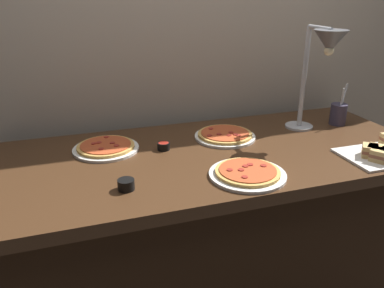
{
  "coord_description": "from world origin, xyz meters",
  "views": [
    {
      "loc": [
        -0.61,
        -1.48,
        1.44
      ],
      "look_at": [
        -0.12,
        0.0,
        0.81
      ],
      "focal_mm": 36.64,
      "sensor_mm": 36.0,
      "label": 1
    }
  ],
  "objects_px": {
    "heat_lamp": "(324,53)",
    "sauce_cup_far": "(126,184)",
    "pizza_plate_raised_stand": "(247,173)",
    "pizza_plate_center": "(106,147)",
    "sauce_cup_near": "(164,146)",
    "pizza_plate_front": "(225,135)",
    "utensil_holder": "(338,114)"
  },
  "relations": [
    {
      "from": "sauce_cup_near",
      "to": "sauce_cup_far",
      "type": "distance_m",
      "value": 0.39
    },
    {
      "from": "pizza_plate_center",
      "to": "sauce_cup_near",
      "type": "xyz_separation_m",
      "value": [
        0.25,
        -0.07,
        0.01
      ]
    },
    {
      "from": "sauce_cup_far",
      "to": "utensil_holder",
      "type": "distance_m",
      "value": 1.24
    },
    {
      "from": "pizza_plate_front",
      "to": "utensil_holder",
      "type": "bearing_deg",
      "value": 0.15
    },
    {
      "from": "heat_lamp",
      "to": "sauce_cup_far",
      "type": "height_order",
      "value": "heat_lamp"
    },
    {
      "from": "sauce_cup_far",
      "to": "utensil_holder",
      "type": "relative_size",
      "value": 0.28
    },
    {
      "from": "pizza_plate_center",
      "to": "sauce_cup_far",
      "type": "xyz_separation_m",
      "value": [
        0.03,
        -0.39,
        0.01
      ]
    },
    {
      "from": "pizza_plate_front",
      "to": "pizza_plate_center",
      "type": "xyz_separation_m",
      "value": [
        -0.56,
        0.03,
        -0.0
      ]
    },
    {
      "from": "heat_lamp",
      "to": "sauce_cup_far",
      "type": "distance_m",
      "value": 1.07
    },
    {
      "from": "pizza_plate_raised_stand",
      "to": "sauce_cup_far",
      "type": "xyz_separation_m",
      "value": [
        -0.46,
        0.04,
        0.01
      ]
    },
    {
      "from": "pizza_plate_center",
      "to": "sauce_cup_far",
      "type": "distance_m",
      "value": 0.4
    },
    {
      "from": "heat_lamp",
      "to": "pizza_plate_front",
      "type": "height_order",
      "value": "heat_lamp"
    },
    {
      "from": "pizza_plate_front",
      "to": "pizza_plate_center",
      "type": "height_order",
      "value": "same"
    },
    {
      "from": "sauce_cup_near",
      "to": "utensil_holder",
      "type": "bearing_deg",
      "value": 3.0
    },
    {
      "from": "pizza_plate_raised_stand",
      "to": "heat_lamp",
      "type": "bearing_deg",
      "value": 30.56
    },
    {
      "from": "sauce_cup_near",
      "to": "pizza_plate_front",
      "type": "bearing_deg",
      "value": 8.73
    },
    {
      "from": "heat_lamp",
      "to": "utensil_holder",
      "type": "relative_size",
      "value": 2.38
    },
    {
      "from": "pizza_plate_raised_stand",
      "to": "utensil_holder",
      "type": "relative_size",
      "value": 1.38
    },
    {
      "from": "heat_lamp",
      "to": "sauce_cup_far",
      "type": "relative_size",
      "value": 8.39
    },
    {
      "from": "utensil_holder",
      "to": "sauce_cup_near",
      "type": "bearing_deg",
      "value": -177.0
    },
    {
      "from": "pizza_plate_front",
      "to": "utensil_holder",
      "type": "distance_m",
      "value": 0.65
    },
    {
      "from": "sauce_cup_near",
      "to": "utensil_holder",
      "type": "distance_m",
      "value": 0.96
    },
    {
      "from": "pizza_plate_center",
      "to": "utensil_holder",
      "type": "xyz_separation_m",
      "value": [
        1.21,
        -0.02,
        0.05
      ]
    },
    {
      "from": "sauce_cup_far",
      "to": "utensil_holder",
      "type": "bearing_deg",
      "value": 17.37
    },
    {
      "from": "sauce_cup_near",
      "to": "pizza_plate_center",
      "type": "bearing_deg",
      "value": 163.1
    },
    {
      "from": "utensil_holder",
      "to": "pizza_plate_front",
      "type": "bearing_deg",
      "value": -179.85
    },
    {
      "from": "pizza_plate_front",
      "to": "utensil_holder",
      "type": "height_order",
      "value": "utensil_holder"
    },
    {
      "from": "heat_lamp",
      "to": "utensil_holder",
      "type": "xyz_separation_m",
      "value": [
        0.22,
        0.11,
        -0.34
      ]
    },
    {
      "from": "heat_lamp",
      "to": "pizza_plate_raised_stand",
      "type": "xyz_separation_m",
      "value": [
        -0.5,
        -0.3,
        -0.39
      ]
    },
    {
      "from": "heat_lamp",
      "to": "pizza_plate_raised_stand",
      "type": "height_order",
      "value": "heat_lamp"
    },
    {
      "from": "pizza_plate_front",
      "to": "pizza_plate_center",
      "type": "distance_m",
      "value": 0.56
    },
    {
      "from": "heat_lamp",
      "to": "pizza_plate_center",
      "type": "bearing_deg",
      "value": 172.07
    }
  ]
}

